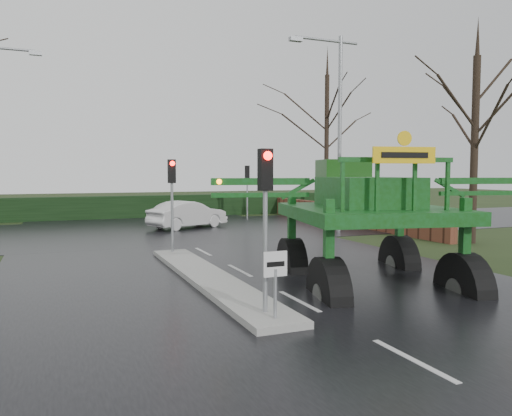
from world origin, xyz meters
name	(u,v)px	position (x,y,z in m)	size (l,w,h in m)	color
ground	(299,302)	(0.00, 0.00, 0.00)	(140.00, 140.00, 0.00)	black
road_main	(190,245)	(0.00, 10.00, 0.00)	(14.00, 80.00, 0.02)	black
road_cross	(161,230)	(0.00, 16.00, 0.01)	(80.00, 12.00, 0.02)	black
median_island	(209,278)	(-1.30, 3.00, 0.09)	(1.20, 10.00, 0.16)	gray
hedge_row	(137,207)	(0.00, 24.00, 0.75)	(44.00, 0.90, 1.50)	black
brick_wall	(332,213)	(10.50, 16.00, 0.60)	(0.40, 20.00, 1.20)	#592D1E
keep_left_sign	(275,274)	(-1.30, -1.50, 1.06)	(0.50, 0.07, 1.35)	gray
traffic_signal_near	(265,195)	(-1.30, -1.01, 2.59)	(0.26, 0.33, 3.52)	gray
traffic_signal_mid	(172,185)	(-1.30, 7.49, 2.59)	(0.26, 0.33, 3.52)	gray
traffic_signal_far	(247,180)	(6.50, 20.01, 2.59)	(0.26, 0.33, 3.52)	gray
street_light_right	(335,115)	(8.19, 12.00, 5.99)	(3.85, 0.30, 10.00)	gray
tree_right_near	(475,122)	(11.50, 6.00, 5.20)	(5.60, 5.60, 9.64)	black
tree_right_far	(327,125)	(13.00, 21.00, 6.50)	(7.00, 7.00, 12.05)	black
crop_sprayer	(326,199)	(0.89, 0.30, 2.39)	(8.88, 6.37, 5.05)	black
white_sedan	(188,228)	(1.57, 16.36, 0.00)	(1.57, 4.52, 1.49)	silver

